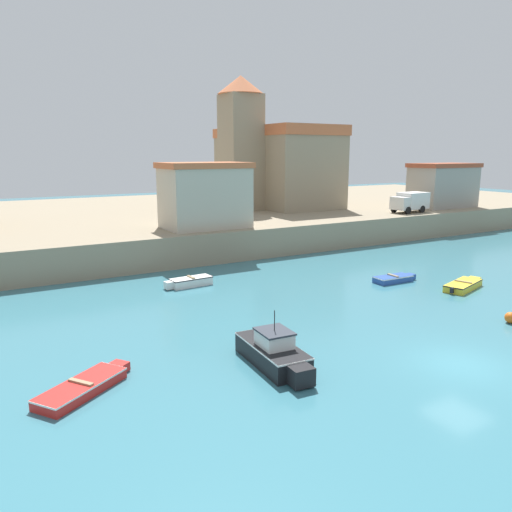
# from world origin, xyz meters

# --- Properties ---
(ground_plane) EXTENTS (200.00, 200.00, 0.00)m
(ground_plane) POSITION_xyz_m (0.00, 0.00, 0.00)
(ground_plane) COLOR teal
(quay_seawall) EXTENTS (120.00, 40.00, 2.62)m
(quay_seawall) POSITION_xyz_m (0.00, 43.35, 1.31)
(quay_seawall) COLOR gray
(quay_seawall) RESTS_ON ground
(dinghy_white_0) EXTENTS (3.62, 1.31, 0.68)m
(dinghy_white_0) POSITION_xyz_m (-5.24, 18.18, 0.33)
(dinghy_white_0) COLOR white
(dinghy_white_0) RESTS_ON ground
(motorboat_black_1) EXTENTS (1.98, 5.02, 2.51)m
(motorboat_black_1) POSITION_xyz_m (-7.21, 4.01, 0.60)
(motorboat_black_1) COLOR black
(motorboat_black_1) RESTS_ON ground
(dinghy_yellow_2) EXTENTS (4.35, 2.35, 0.56)m
(dinghy_yellow_2) POSITION_xyz_m (10.74, 8.15, 0.26)
(dinghy_yellow_2) COLOR yellow
(dinghy_yellow_2) RESTS_ON ground
(dinghy_red_3) EXTENTS (4.18, 3.34, 0.51)m
(dinghy_red_3) POSITION_xyz_m (-14.94, 5.61, 0.24)
(dinghy_red_3) COLOR red
(dinghy_red_3) RESTS_ON ground
(dinghy_blue_4) EXTENTS (3.41, 1.29, 0.52)m
(dinghy_blue_4) POSITION_xyz_m (7.97, 11.88, 0.25)
(dinghy_blue_4) COLOR #284C9E
(dinghy_blue_4) RESTS_ON ground
(mooring_buoy) EXTENTS (0.62, 0.62, 0.62)m
(mooring_buoy) POSITION_xyz_m (6.91, 2.20, 0.31)
(mooring_buoy) COLOR orange
(mooring_buoy) RESTS_ON ground
(church) EXTENTS (13.53, 17.85, 14.94)m
(church) POSITION_xyz_m (15.04, 40.16, 7.93)
(church) COLOR gray
(church) RESTS_ON quay_seawall
(harbor_shed_near_wharf) EXTENTS (7.50, 4.95, 5.70)m
(harbor_shed_near_wharf) POSITION_xyz_m (0.00, 26.95, 5.49)
(harbor_shed_near_wharf) COLOR #BCB29E
(harbor_shed_near_wharf) RESTS_ON quay_seawall
(harbor_shed_far_end) EXTENTS (8.39, 4.57, 5.28)m
(harbor_shed_far_end) POSITION_xyz_m (32.00, 27.98, 5.28)
(harbor_shed_far_end) COLOR gray
(harbor_shed_far_end) RESTS_ON quay_seawall
(truck_on_quay) EXTENTS (4.43, 2.40, 2.20)m
(truck_on_quay) POSITION_xyz_m (24.39, 26.01, 3.84)
(truck_on_quay) COLOR silver
(truck_on_quay) RESTS_ON quay_seawall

